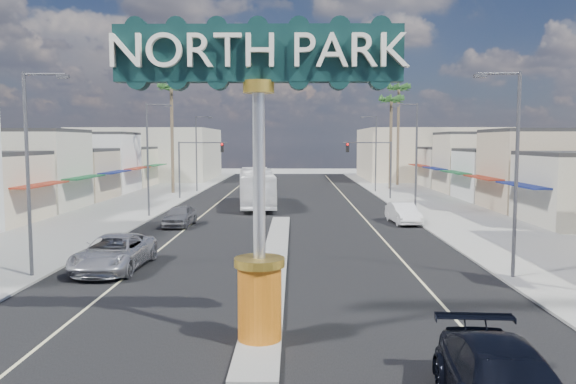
{
  "coord_description": "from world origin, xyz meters",
  "views": [
    {
      "loc": [
        1.04,
        -14.25,
        6.03
      ],
      "look_at": [
        0.75,
        9.82,
        3.85
      ],
      "focal_mm": 35.0,
      "sensor_mm": 36.0,
      "label": 1
    }
  ],
  "objects_px": {
    "streetlight_r_far": "(375,150)",
    "suv_left": "(114,253)",
    "car_parked_right": "(403,213)",
    "streetlight_l_mid": "(150,154)",
    "streetlight_l_far": "(198,149)",
    "gateway_sign": "(259,145)",
    "streetlight_l_near": "(31,164)",
    "traffic_signal_left": "(197,158)",
    "streetlight_r_near": "(513,164)",
    "traffic_signal_right": "(373,158)",
    "city_bus": "(256,188)",
    "car_parked_left": "(180,216)",
    "streetlight_r_mid": "(414,154)",
    "palm_right_far": "(399,94)",
    "palm_right_mid": "(391,104)",
    "palm_left_far": "(171,93)"
  },
  "relations": [
    {
      "from": "streetlight_r_far",
      "to": "suv_left",
      "type": "height_order",
      "value": "streetlight_r_far"
    },
    {
      "from": "car_parked_right",
      "to": "streetlight_l_mid",
      "type": "bearing_deg",
      "value": 165.54
    },
    {
      "from": "streetlight_l_far",
      "to": "streetlight_r_far",
      "type": "bearing_deg",
      "value": 0.0
    },
    {
      "from": "gateway_sign",
      "to": "streetlight_l_near",
      "type": "height_order",
      "value": "gateway_sign"
    },
    {
      "from": "traffic_signal_left",
      "to": "streetlight_r_near",
      "type": "distance_m",
      "value": 39.26
    },
    {
      "from": "streetlight_l_far",
      "to": "traffic_signal_left",
      "type": "bearing_deg",
      "value": -81.14
    },
    {
      "from": "traffic_signal_right",
      "to": "city_bus",
      "type": "distance_m",
      "value": 13.72
    },
    {
      "from": "car_parked_left",
      "to": "streetlight_l_far",
      "type": "bearing_deg",
      "value": 100.05
    },
    {
      "from": "gateway_sign",
      "to": "traffic_signal_right",
      "type": "distance_m",
      "value": 43.04
    },
    {
      "from": "streetlight_r_near",
      "to": "streetlight_l_far",
      "type": "bearing_deg",
      "value": 116.42
    },
    {
      "from": "streetlight_l_mid",
      "to": "streetlight_r_near",
      "type": "distance_m",
      "value": 28.9
    },
    {
      "from": "streetlight_r_far",
      "to": "car_parked_left",
      "type": "distance_m",
      "value": 32.29
    },
    {
      "from": "car_parked_right",
      "to": "city_bus",
      "type": "xyz_separation_m",
      "value": [
        -11.52,
        10.58,
        1.01
      ]
    },
    {
      "from": "streetlight_r_far",
      "to": "streetlight_r_near",
      "type": "bearing_deg",
      "value": -90.0
    },
    {
      "from": "traffic_signal_right",
      "to": "car_parked_right",
      "type": "height_order",
      "value": "traffic_signal_right"
    },
    {
      "from": "streetlight_r_mid",
      "to": "palm_right_far",
      "type": "height_order",
      "value": "palm_right_far"
    },
    {
      "from": "streetlight_r_mid",
      "to": "palm_right_mid",
      "type": "distance_m",
      "value": 26.71
    },
    {
      "from": "palm_left_far",
      "to": "palm_right_mid",
      "type": "xyz_separation_m",
      "value": [
        26.0,
        6.0,
        -0.9
      ]
    },
    {
      "from": "car_parked_left",
      "to": "city_bus",
      "type": "relative_size",
      "value": 0.35
    },
    {
      "from": "traffic_signal_right",
      "to": "palm_right_mid",
      "type": "height_order",
      "value": "palm_right_mid"
    },
    {
      "from": "gateway_sign",
      "to": "city_bus",
      "type": "height_order",
      "value": "gateway_sign"
    },
    {
      "from": "palm_right_far",
      "to": "traffic_signal_right",
      "type": "bearing_deg",
      "value": -107.9
    },
    {
      "from": "streetlight_l_mid",
      "to": "streetlight_r_near",
      "type": "relative_size",
      "value": 1.0
    },
    {
      "from": "gateway_sign",
      "to": "palm_right_mid",
      "type": "height_order",
      "value": "palm_right_mid"
    },
    {
      "from": "streetlight_r_near",
      "to": "car_parked_right",
      "type": "height_order",
      "value": "streetlight_r_near"
    },
    {
      "from": "palm_right_far",
      "to": "suv_left",
      "type": "height_order",
      "value": "palm_right_far"
    },
    {
      "from": "streetlight_r_far",
      "to": "palm_left_far",
      "type": "distance_m",
      "value": 24.38
    },
    {
      "from": "traffic_signal_right",
      "to": "palm_right_mid",
      "type": "bearing_deg",
      "value": 72.37
    },
    {
      "from": "streetlight_l_far",
      "to": "palm_left_far",
      "type": "xyz_separation_m",
      "value": [
        -2.57,
        -2.0,
        6.43
      ]
    },
    {
      "from": "streetlight_l_mid",
      "to": "streetlight_r_mid",
      "type": "bearing_deg",
      "value": 0.0
    },
    {
      "from": "streetlight_l_mid",
      "to": "car_parked_right",
      "type": "height_order",
      "value": "streetlight_l_mid"
    },
    {
      "from": "streetlight_l_far",
      "to": "car_parked_left",
      "type": "relative_size",
      "value": 2.02
    },
    {
      "from": "gateway_sign",
      "to": "streetlight_r_far",
      "type": "xyz_separation_m",
      "value": [
        10.43,
        50.02,
        -0.86
      ]
    },
    {
      "from": "traffic_signal_left",
      "to": "streetlight_l_near",
      "type": "bearing_deg",
      "value": -92.1
    },
    {
      "from": "palm_right_far",
      "to": "car_parked_left",
      "type": "relative_size",
      "value": 3.17
    },
    {
      "from": "streetlight_l_far",
      "to": "suv_left",
      "type": "xyz_separation_m",
      "value": [
        2.99,
        -40.41,
        -4.25
      ]
    },
    {
      "from": "palm_right_far",
      "to": "car_parked_left",
      "type": "bearing_deg",
      "value": -121.07
    },
    {
      "from": "streetlight_r_near",
      "to": "car_parked_left",
      "type": "distance_m",
      "value": 23.66
    },
    {
      "from": "streetlight_l_far",
      "to": "suv_left",
      "type": "distance_m",
      "value": 40.74
    },
    {
      "from": "palm_left_far",
      "to": "car_parked_right",
      "type": "height_order",
      "value": "palm_left_far"
    },
    {
      "from": "palm_right_mid",
      "to": "city_bus",
      "type": "height_order",
      "value": "palm_right_mid"
    },
    {
      "from": "streetlight_l_near",
      "to": "streetlight_r_mid",
      "type": "xyz_separation_m",
      "value": [
        20.87,
        20.0,
        0.0
      ]
    },
    {
      "from": "streetlight_l_mid",
      "to": "palm_right_far",
      "type": "xyz_separation_m",
      "value": [
        25.43,
        32.0,
        7.32
      ]
    },
    {
      "from": "suv_left",
      "to": "streetlight_r_near",
      "type": "bearing_deg",
      "value": -2.98
    },
    {
      "from": "gateway_sign",
      "to": "streetlight_l_far",
      "type": "height_order",
      "value": "gateway_sign"
    },
    {
      "from": "streetlight_l_mid",
      "to": "city_bus",
      "type": "distance_m",
      "value": 11.25
    },
    {
      "from": "traffic_signal_right",
      "to": "suv_left",
      "type": "height_order",
      "value": "traffic_signal_right"
    },
    {
      "from": "gateway_sign",
      "to": "streetlight_l_mid",
      "type": "distance_m",
      "value": 29.91
    },
    {
      "from": "traffic_signal_left",
      "to": "city_bus",
      "type": "bearing_deg",
      "value": -45.17
    },
    {
      "from": "streetlight_l_near",
      "to": "suv_left",
      "type": "xyz_separation_m",
      "value": [
        2.99,
        1.59,
        -4.25
      ]
    }
  ]
}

